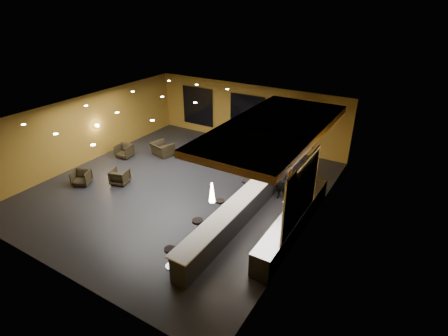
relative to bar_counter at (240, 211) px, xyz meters
The scene contains 34 objects.
floor 3.82m from the bar_counter, 164.68° to the left, with size 12.00×13.00×0.10m, color black.
ceiling 4.86m from the bar_counter, 164.68° to the left, with size 12.00×13.00×0.10m, color black.
wall_back 8.48m from the bar_counter, 115.80° to the left, with size 12.00×0.10×3.50m, color olive.
wall_front 6.76m from the bar_counter, 123.33° to the right, with size 12.00×0.10×3.50m, color olive.
wall_left 9.83m from the bar_counter, behind, with size 0.10×13.00×3.50m, color olive.
wall_right 2.88m from the bar_counter, 22.62° to the left, with size 0.10×13.00×3.50m, color olive.
wood_soffit 3.51m from the bar_counter, 80.07° to the left, with size 3.60×8.00×0.28m, color #A2692F.
window_left 10.39m from the bar_counter, 133.86° to the left, with size 2.20×0.06×2.40m, color black.
window_center 8.37m from the bar_counter, 116.13° to the left, with size 2.20×0.06×2.40m, color black.
window_right 7.56m from the bar_counter, 94.99° to the left, with size 2.20×0.06×2.40m, color black.
tile_backsplash 2.75m from the bar_counter, ahead, with size 0.06×3.20×2.40m, color white.
bar_counter is the anchor object (origin of this frame).
bar_top 0.52m from the bar_counter, ahead, with size 0.78×8.10×0.05m, color white.
prep_counter 2.06m from the bar_counter, 14.04° to the left, with size 0.70×6.00×0.86m, color black.
prep_top 2.10m from the bar_counter, 14.04° to the left, with size 0.72×6.00×0.03m, color silver.
wall_shelf_lower 2.44m from the bar_counter, ahead, with size 0.30×1.50×0.03m, color silver.
wall_shelf_upper 2.67m from the bar_counter, ahead, with size 0.30×1.50×0.03m, color silver.
column 4.77m from the bar_counter, 90.00° to the left, with size 0.60×0.60×3.50m, color #A46624.
wall_sconce 9.73m from the bar_counter, behind, with size 0.22×0.22×0.22m, color #FFE5B2.
pendant_0 2.72m from the bar_counter, 90.00° to the right, with size 0.20×0.20×0.70m, color white.
pendant_1 1.92m from the bar_counter, 90.00° to the left, with size 0.20×0.20×0.70m, color white.
pendant_2 3.52m from the bar_counter, 90.00° to the left, with size 0.20×0.20×0.70m, color white.
staff_a 2.58m from the bar_counter, 73.78° to the left, with size 0.59×0.39×1.61m, color black.
staff_b 3.84m from the bar_counter, 71.23° to the left, with size 0.73×0.57×1.49m, color black.
staff_c 3.56m from the bar_counter, 63.19° to the left, with size 0.77×0.50×1.59m, color black.
armchair_a 7.94m from the bar_counter, behind, with size 0.76×0.78×0.71m, color black.
armchair_b 6.37m from the bar_counter, behind, with size 0.76×0.78×0.71m, color black.
armchair_c 8.62m from the bar_counter, 166.05° to the left, with size 0.77×0.79×0.72m, color black.
armchair_d 7.55m from the bar_counter, 153.61° to the left, with size 1.13×0.99×0.73m, color black.
bar_stool_0 3.49m from the bar_counter, 102.32° to the right, with size 0.38×0.38×0.75m.
bar_stool_1 1.93m from the bar_counter, 114.62° to the right, with size 0.42×0.42×0.84m.
bar_stool_2 0.89m from the bar_counter, behind, with size 0.37×0.37×0.74m.
bar_stool_3 1.87m from the bar_counter, 110.51° to the left, with size 0.44×0.44×0.87m.
bar_stool_4 3.52m from the bar_counter, 104.03° to the left, with size 0.41×0.41×0.81m.
Camera 1 is at (8.97, -11.11, 8.08)m, focal length 28.00 mm.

